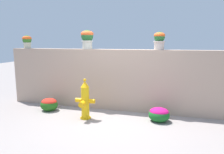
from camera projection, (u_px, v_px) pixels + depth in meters
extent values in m
plane|color=gray|center=(111.00, 122.00, 4.64)|extent=(24.00, 24.00, 0.00)
cube|color=tan|center=(121.00, 80.00, 5.40)|extent=(6.20, 0.30, 1.55)
cylinder|color=beige|center=(27.00, 45.00, 6.00)|extent=(0.19, 0.19, 0.17)
cylinder|color=beige|center=(27.00, 43.00, 5.99)|extent=(0.23, 0.23, 0.03)
sphere|color=#356E26|center=(27.00, 40.00, 5.98)|extent=(0.24, 0.24, 0.24)
ellipsoid|color=#E3561E|center=(27.00, 38.00, 5.97)|extent=(0.26, 0.26, 0.13)
cylinder|color=beige|center=(87.00, 45.00, 5.50)|extent=(0.25, 0.25, 0.22)
cylinder|color=beige|center=(87.00, 41.00, 5.49)|extent=(0.30, 0.30, 0.03)
sphere|color=#225C2A|center=(87.00, 36.00, 5.47)|extent=(0.31, 0.31, 0.31)
ellipsoid|color=#E05524|center=(87.00, 34.00, 5.46)|extent=(0.33, 0.33, 0.17)
cylinder|color=#C3B0A3|center=(159.00, 45.00, 4.99)|extent=(0.23, 0.23, 0.21)
cylinder|color=#C3B0A3|center=(159.00, 42.00, 4.98)|extent=(0.27, 0.27, 0.03)
sphere|color=#235D29|center=(159.00, 37.00, 4.96)|extent=(0.25, 0.25, 0.25)
ellipsoid|color=#E3551E|center=(160.00, 35.00, 4.95)|extent=(0.26, 0.26, 0.14)
cylinder|color=yellow|center=(86.00, 118.00, 4.86)|extent=(0.24, 0.24, 0.03)
cylinder|color=yellow|center=(85.00, 103.00, 4.80)|extent=(0.18, 0.18, 0.73)
cone|color=#F7AA0D|center=(85.00, 84.00, 4.73)|extent=(0.19, 0.19, 0.13)
cylinder|color=#F7AA0D|center=(85.00, 80.00, 4.72)|extent=(0.06, 0.06, 0.05)
cylinder|color=#F7AA0D|center=(79.00, 100.00, 4.84)|extent=(0.14, 0.10, 0.10)
cylinder|color=#F7AA0D|center=(92.00, 101.00, 4.75)|extent=(0.14, 0.10, 0.10)
cylinder|color=#F7AA0D|center=(82.00, 104.00, 4.64)|extent=(0.13, 0.15, 0.13)
ellipsoid|color=#235E19|center=(49.00, 105.00, 5.40)|extent=(0.44, 0.40, 0.33)
ellipsoid|color=red|center=(49.00, 102.00, 5.39)|extent=(0.40, 0.35, 0.18)
ellipsoid|color=#195E22|center=(159.00, 115.00, 4.67)|extent=(0.46, 0.42, 0.32)
ellipsoid|color=#CA1366|center=(159.00, 112.00, 4.66)|extent=(0.42, 0.37, 0.18)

